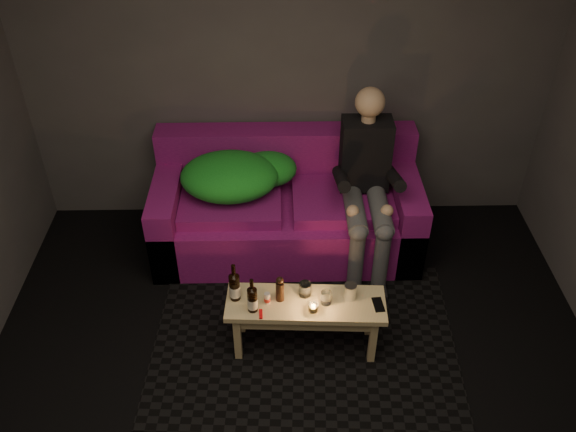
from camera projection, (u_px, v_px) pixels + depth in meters
The scene contains 16 objects.
room at pixel (296, 159), 2.88m from camera, with size 4.50×4.50×4.50m.
rug at pixel (304, 339), 4.13m from camera, with size 2.02×1.47×0.01m, color black.
sofa at pixel (287, 209), 4.76m from camera, with size 2.01×0.90×0.86m.
green_blanket at pixel (236, 175), 4.54m from camera, with size 0.88×0.60×0.30m.
person at pixel (367, 180), 4.40m from camera, with size 0.36×0.83×1.34m.
coffee_table at pixel (306, 310), 3.88m from camera, with size 1.02×0.37×0.41m.
beer_bottle_a at pixel (235, 286), 3.80m from camera, with size 0.07×0.07×0.28m.
beer_bottle_b at pixel (252, 299), 3.72m from camera, with size 0.06×0.06×0.25m.
salt_shaker at pixel (267, 298), 3.81m from camera, with size 0.04×0.04×0.08m, color silver.
pepper_mill at pixel (280, 291), 3.81m from camera, with size 0.05×0.05×0.14m, color black.
tumbler_back at pixel (305, 289), 3.86m from camera, with size 0.08×0.08×0.09m, color white.
tealight at pixel (313, 307), 3.76m from camera, with size 0.06×0.06×0.05m.
tumbler_front at pixel (326, 298), 3.80m from camera, with size 0.07×0.07×0.09m, color white.
steel_cup at pixel (350, 292), 3.83m from camera, with size 0.08×0.08×0.11m, color silver.
smartphone at pixel (378, 305), 3.81m from camera, with size 0.06×0.12×0.01m, color black.
red_lighter at pixel (261, 314), 3.74m from camera, with size 0.02×0.07×0.01m, color #BC0B10.
Camera 1 is at (-0.08, -1.96, 3.20)m, focal length 38.00 mm.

